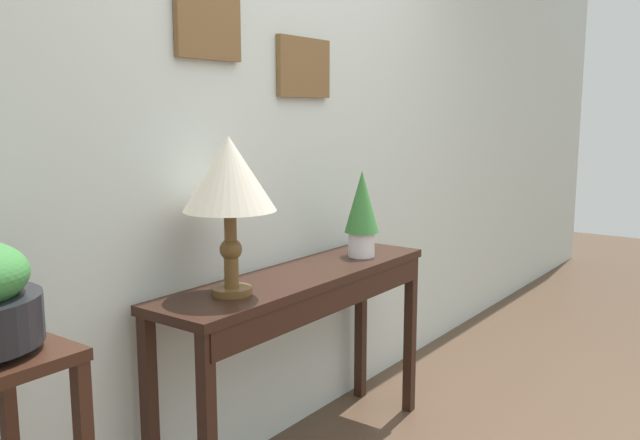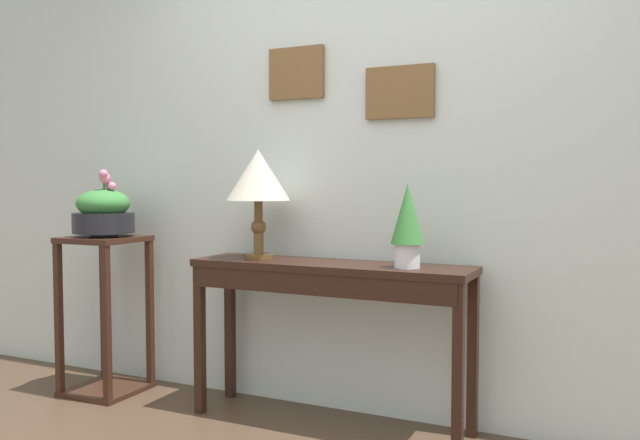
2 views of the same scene
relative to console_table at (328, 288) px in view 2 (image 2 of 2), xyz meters
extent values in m
cube|color=silver|center=(0.15, 0.28, 0.73)|extent=(9.00, 0.10, 2.80)
cube|color=brown|center=(-0.28, 0.22, 1.07)|extent=(0.31, 0.02, 0.27)
cube|color=#8250A3|center=(-0.28, 0.21, 1.07)|extent=(0.25, 0.01, 0.21)
cube|color=brown|center=(0.28, 0.22, 0.94)|extent=(0.34, 0.02, 0.25)
cube|color=#80A5A7|center=(0.28, 0.21, 0.94)|extent=(0.27, 0.01, 0.20)
cube|color=black|center=(0.00, 0.02, 0.10)|extent=(1.38, 0.34, 0.03)
cube|color=black|center=(0.00, -0.13, 0.03)|extent=(1.32, 0.03, 0.10)
cube|color=black|center=(-0.66, -0.12, -0.29)|extent=(0.04, 0.04, 0.76)
cube|color=black|center=(0.66, -0.12, -0.29)|extent=(0.04, 0.04, 0.76)
cube|color=black|center=(-0.66, 0.16, -0.29)|extent=(0.04, 0.04, 0.76)
cube|color=black|center=(0.66, 0.16, -0.29)|extent=(0.04, 0.04, 0.76)
cylinder|color=brown|center=(-0.39, 0.02, 0.13)|extent=(0.14, 0.14, 0.02)
cylinder|color=brown|center=(-0.39, 0.02, 0.21)|extent=(0.05, 0.05, 0.13)
sphere|color=brown|center=(-0.39, 0.02, 0.28)|extent=(0.08, 0.08, 0.08)
cylinder|color=brown|center=(-0.39, 0.02, 0.35)|extent=(0.04, 0.04, 0.13)
cone|color=beige|center=(-0.39, 0.02, 0.54)|extent=(0.32, 0.32, 0.25)
cylinder|color=silver|center=(0.40, -0.01, 0.17)|extent=(0.12, 0.12, 0.11)
cone|color=#387A38|center=(0.40, -0.01, 0.36)|extent=(0.15, 0.15, 0.27)
cube|color=#381E14|center=(-1.34, -0.06, 0.19)|extent=(0.39, 0.39, 0.03)
cube|color=#381E14|center=(-1.34, -0.06, -0.66)|extent=(0.39, 0.39, 0.03)
cube|color=#381E14|center=(-1.51, -0.23, -0.23)|extent=(0.04, 0.04, 0.82)
cube|color=#381E14|center=(-1.17, -0.23, -0.23)|extent=(0.04, 0.04, 0.82)
cube|color=#381E14|center=(-1.51, 0.11, -0.23)|extent=(0.04, 0.04, 0.82)
cube|color=#381E14|center=(-1.17, 0.11, -0.23)|extent=(0.04, 0.04, 0.82)
cylinder|color=black|center=(-1.34, -0.06, 0.21)|extent=(0.15, 0.15, 0.02)
cylinder|color=black|center=(-1.34, -0.06, 0.28)|extent=(0.33, 0.33, 0.11)
ellipsoid|color=#387A38|center=(-1.34, -0.06, 0.39)|extent=(0.29, 0.29, 0.16)
cylinder|color=#387A38|center=(-1.31, -0.06, 0.41)|extent=(0.07, 0.01, 0.15)
sphere|color=pink|center=(-1.27, -0.06, 0.48)|extent=(0.04, 0.04, 0.04)
cylinder|color=#387A38|center=(-1.32, -0.05, 0.41)|extent=(0.04, 0.03, 0.15)
sphere|color=pink|center=(-1.31, -0.04, 0.48)|extent=(0.05, 0.05, 0.05)
cylinder|color=#387A38|center=(-1.32, -0.08, 0.44)|extent=(0.05, 0.04, 0.22)
sphere|color=pink|center=(-1.30, -0.09, 0.55)|extent=(0.05, 0.05, 0.05)
cylinder|color=#387A38|center=(-1.33, -0.07, 0.43)|extent=(0.04, 0.02, 0.19)
sphere|color=pink|center=(-1.31, -0.07, 0.53)|extent=(0.06, 0.06, 0.06)
camera|label=1|loc=(-2.02, -1.55, 0.74)|focal=37.26mm
camera|label=2|loc=(1.31, -2.83, 0.50)|focal=37.03mm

